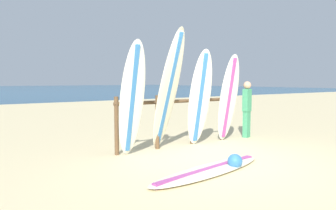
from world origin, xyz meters
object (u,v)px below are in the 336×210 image
(surfboard_leaning_far_left, at_px, (132,100))
(surfboard_leaning_center_left, at_px, (200,98))
(surfboard_leaning_left, at_px, (168,91))
(beach_ball, at_px, (235,161))
(surfboard_leaning_center, at_px, (228,99))
(surfboard_lying_on_sand, at_px, (209,170))
(surfboard_rack, at_px, (175,114))
(beachgoer_standing, at_px, (247,107))

(surfboard_leaning_far_left, relative_size, surfboard_leaning_center_left, 1.03)
(surfboard_leaning_left, xyz_separation_m, beach_ball, (0.18, -1.76, -1.17))
(surfboard_leaning_center, bearing_deg, surfboard_leaning_left, -179.61)
(surfboard_leaning_far_left, bearing_deg, surfboard_lying_on_sand, -68.42)
(surfboard_leaning_far_left, height_order, surfboard_leaning_left, surfboard_leaning_left)
(surfboard_leaning_center_left, height_order, surfboard_leaning_center, surfboard_leaning_center_left)
(beach_ball, bearing_deg, surfboard_rack, 83.42)
(surfboard_rack, xyz_separation_m, surfboard_lying_on_sand, (-0.73, -1.97, -0.71))
(surfboard_leaning_center, xyz_separation_m, beachgoer_standing, (0.84, 0.15, -0.25))
(surfboard_lying_on_sand, distance_m, beachgoer_standing, 3.56)
(surfboard_lying_on_sand, xyz_separation_m, beachgoer_standing, (2.96, 1.81, 0.78))
(surfboard_leaning_far_left, relative_size, beach_ball, 8.83)
(surfboard_leaning_center_left, xyz_separation_m, surfboard_lying_on_sand, (-1.19, -1.65, -1.07))
(surfboard_rack, relative_size, beach_ball, 11.87)
(surfboard_leaning_center, xyz_separation_m, surfboard_lying_on_sand, (-2.12, -1.67, -1.03))
(beach_ball, bearing_deg, surfboard_leaning_far_left, 123.97)
(surfboard_leaning_center_left, bearing_deg, beach_ball, -111.66)
(surfboard_rack, height_order, beachgoer_standing, beachgoer_standing)
(surfboard_leaning_center_left, bearing_deg, surfboard_leaning_left, 179.88)
(surfboard_leaning_left, distance_m, surfboard_leaning_center_left, 0.89)
(surfboard_leaning_center_left, bearing_deg, surfboard_leaning_far_left, -176.34)
(surfboard_rack, height_order, surfboard_lying_on_sand, surfboard_rack)
(beach_ball, bearing_deg, beachgoer_standing, 37.86)
(surfboard_leaning_far_left, distance_m, surfboard_leaning_left, 0.95)
(beach_ball, bearing_deg, surfboard_lying_on_sand, 168.64)
(surfboard_leaning_center, bearing_deg, surfboard_lying_on_sand, -141.78)
(surfboard_rack, bearing_deg, surfboard_leaning_left, -143.23)
(surfboard_leaning_left, bearing_deg, surfboard_rack, 36.77)
(surfboard_leaning_far_left, xyz_separation_m, surfboard_leaning_center, (2.73, 0.13, -0.06))
(surfboard_leaning_center_left, bearing_deg, beachgoer_standing, 5.18)
(beachgoer_standing, distance_m, beach_ball, 3.19)
(surfboard_rack, xyz_separation_m, beachgoer_standing, (2.22, -0.15, 0.08))
(beachgoer_standing, xyz_separation_m, beach_ball, (-2.46, -1.91, -0.69))
(surfboard_leaning_center_left, distance_m, beachgoer_standing, 1.79)
(surfboard_rack, xyz_separation_m, beach_ball, (-0.24, -2.07, -0.61))
(surfboard_leaning_far_left, distance_m, surfboard_leaning_center_left, 1.80)
(surfboard_lying_on_sand, height_order, beachgoer_standing, beachgoer_standing)
(surfboard_rack, relative_size, surfboard_leaning_center, 1.42)
(surfboard_leaning_far_left, bearing_deg, surfboard_leaning_center_left, 3.66)
(surfboard_leaning_center_left, xyz_separation_m, beach_ball, (-0.70, -1.75, -0.97))
(surfboard_rack, xyz_separation_m, surfboard_leaning_left, (-0.41, -0.31, 0.56))
(surfboard_leaning_center, bearing_deg, surfboard_rack, 167.88)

